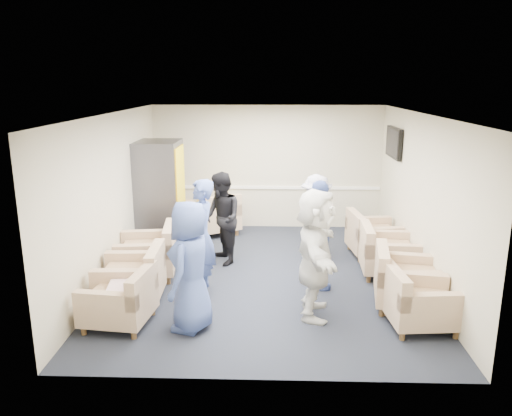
{
  "coord_description": "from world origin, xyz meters",
  "views": [
    {
      "loc": [
        0.1,
        -7.86,
        3.2
      ],
      "look_at": [
        -0.16,
        0.2,
        1.14
      ],
      "focal_mm": 35.0,
      "sensor_mm": 36.0,
      "label": 1
    }
  ],
  "objects_px": {
    "armchair_left_near": "(122,302)",
    "person_mid_right": "(318,235)",
    "armchair_right_far": "(371,237)",
    "person_back_right": "(316,217)",
    "armchair_corner": "(214,217)",
    "person_front_left": "(190,266)",
    "person_back_left": "(221,219)",
    "person_front_right": "(316,254)",
    "armchair_right_near": "(416,303)",
    "armchair_right_midfar": "(385,254)",
    "vending_machine": "(160,194)",
    "armchair_right_midnear": "(404,282)",
    "armchair_left_mid": "(135,280)",
    "person_mid_left": "(201,237)",
    "armchair_left_far": "(151,255)"
  },
  "relations": [
    {
      "from": "armchair_right_midnear",
      "to": "person_back_right",
      "type": "height_order",
      "value": "person_back_right"
    },
    {
      "from": "person_mid_left",
      "to": "armchair_left_mid",
      "type": "bearing_deg",
      "value": -72.92
    },
    {
      "from": "armchair_corner",
      "to": "person_front_right",
      "type": "distance_m",
      "value": 4.23
    },
    {
      "from": "person_mid_left",
      "to": "person_mid_right",
      "type": "relative_size",
      "value": 1.03
    },
    {
      "from": "vending_machine",
      "to": "person_back_left",
      "type": "height_order",
      "value": "vending_machine"
    },
    {
      "from": "armchair_right_far",
      "to": "person_front_right",
      "type": "xyz_separation_m",
      "value": [
        -1.26,
        -2.53,
        0.56
      ]
    },
    {
      "from": "armchair_corner",
      "to": "person_mid_left",
      "type": "bearing_deg",
      "value": 63.19
    },
    {
      "from": "armchair_right_far",
      "to": "person_back_left",
      "type": "bearing_deg",
      "value": 93.63
    },
    {
      "from": "person_back_left",
      "to": "person_front_right",
      "type": "height_order",
      "value": "person_front_right"
    },
    {
      "from": "armchair_left_mid",
      "to": "armchair_corner",
      "type": "height_order",
      "value": "armchair_corner"
    },
    {
      "from": "person_front_right",
      "to": "person_front_left",
      "type": "bearing_deg",
      "value": 109.57
    },
    {
      "from": "armchair_left_far",
      "to": "armchair_right_midfar",
      "type": "relative_size",
      "value": 1.09
    },
    {
      "from": "person_front_right",
      "to": "armchair_right_midnear",
      "type": "bearing_deg",
      "value": -71.75
    },
    {
      "from": "armchair_left_far",
      "to": "person_back_right",
      "type": "relative_size",
      "value": 0.67
    },
    {
      "from": "vending_machine",
      "to": "person_mid_right",
      "type": "height_order",
      "value": "vending_machine"
    },
    {
      "from": "person_back_right",
      "to": "armchair_right_near",
      "type": "bearing_deg",
      "value": -164.97
    },
    {
      "from": "armchair_left_near",
      "to": "armchair_corner",
      "type": "bearing_deg",
      "value": 176.72
    },
    {
      "from": "armchair_left_near",
      "to": "person_back_right",
      "type": "bearing_deg",
      "value": 141.7
    },
    {
      "from": "armchair_right_midnear",
      "to": "armchair_corner",
      "type": "height_order",
      "value": "armchair_corner"
    },
    {
      "from": "person_mid_right",
      "to": "person_back_left",
      "type": "bearing_deg",
      "value": 53.03
    },
    {
      "from": "armchair_right_midnear",
      "to": "vending_machine",
      "type": "xyz_separation_m",
      "value": [
        -4.12,
        2.71,
        0.67
      ]
    },
    {
      "from": "armchair_left_near",
      "to": "person_mid_right",
      "type": "relative_size",
      "value": 0.54
    },
    {
      "from": "armchair_left_far",
      "to": "vending_machine",
      "type": "bearing_deg",
      "value": 178.96
    },
    {
      "from": "armchair_right_midnear",
      "to": "person_front_right",
      "type": "distance_m",
      "value": 1.46
    },
    {
      "from": "armchair_right_midfar",
      "to": "person_back_right",
      "type": "xyz_separation_m",
      "value": [
        -1.1,
        0.84,
        0.42
      ]
    },
    {
      "from": "armchair_right_midnear",
      "to": "armchair_corner",
      "type": "distance_m",
      "value": 4.68
    },
    {
      "from": "armchair_right_far",
      "to": "armchair_right_midnear",
      "type": "bearing_deg",
      "value": 174.62
    },
    {
      "from": "armchair_right_midfar",
      "to": "vending_machine",
      "type": "bearing_deg",
      "value": 73.34
    },
    {
      "from": "armchair_right_near",
      "to": "armchair_right_midfar",
      "type": "bearing_deg",
      "value": -4.44
    },
    {
      "from": "armchair_corner",
      "to": "person_front_left",
      "type": "xyz_separation_m",
      "value": [
        0.19,
        -4.2,
        0.49
      ]
    },
    {
      "from": "person_front_left",
      "to": "person_back_left",
      "type": "distance_m",
      "value": 2.46
    },
    {
      "from": "person_front_left",
      "to": "person_back_left",
      "type": "xyz_separation_m",
      "value": [
        0.16,
        2.46,
        -0.04
      ]
    },
    {
      "from": "armchair_right_midfar",
      "to": "person_back_right",
      "type": "relative_size",
      "value": 0.61
    },
    {
      "from": "armchair_left_near",
      "to": "person_mid_left",
      "type": "xyz_separation_m",
      "value": [
        0.92,
        1.12,
        0.56
      ]
    },
    {
      "from": "vending_machine",
      "to": "person_back_right",
      "type": "relative_size",
      "value": 1.33
    },
    {
      "from": "armchair_right_midnear",
      "to": "vending_machine",
      "type": "height_order",
      "value": "vending_machine"
    },
    {
      "from": "armchair_right_far",
      "to": "person_back_right",
      "type": "distance_m",
      "value": 1.14
    },
    {
      "from": "armchair_corner",
      "to": "vending_machine",
      "type": "bearing_deg",
      "value": 7.72
    },
    {
      "from": "armchair_left_far",
      "to": "armchair_corner",
      "type": "relative_size",
      "value": 0.8
    },
    {
      "from": "person_mid_left",
      "to": "person_back_right",
      "type": "bearing_deg",
      "value": 124.16
    },
    {
      "from": "person_back_left",
      "to": "person_mid_left",
      "type": "bearing_deg",
      "value": -32.06
    },
    {
      "from": "armchair_left_far",
      "to": "vending_machine",
      "type": "xyz_separation_m",
      "value": [
        -0.17,
        1.66,
        0.67
      ]
    },
    {
      "from": "vending_machine",
      "to": "armchair_left_mid",
      "type": "bearing_deg",
      "value": -86.01
    },
    {
      "from": "armchair_right_midnear",
      "to": "person_front_right",
      "type": "xyz_separation_m",
      "value": [
        -1.32,
        -0.31,
        0.54
      ]
    },
    {
      "from": "armchair_right_midnear",
      "to": "person_front_left",
      "type": "xyz_separation_m",
      "value": [
        -2.97,
        -0.75,
        0.5
      ]
    },
    {
      "from": "person_mid_left",
      "to": "person_back_left",
      "type": "xyz_separation_m",
      "value": [
        0.18,
        1.29,
        -0.07
      ]
    },
    {
      "from": "armchair_left_far",
      "to": "person_front_left",
      "type": "relative_size",
      "value": 0.6
    },
    {
      "from": "armchair_corner",
      "to": "person_back_left",
      "type": "bearing_deg",
      "value": 71.21
    },
    {
      "from": "armchair_right_midnear",
      "to": "armchair_corner",
      "type": "bearing_deg",
      "value": 51.7
    },
    {
      "from": "armchair_left_mid",
      "to": "armchair_corner",
      "type": "distance_m",
      "value": 3.54
    }
  ]
}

